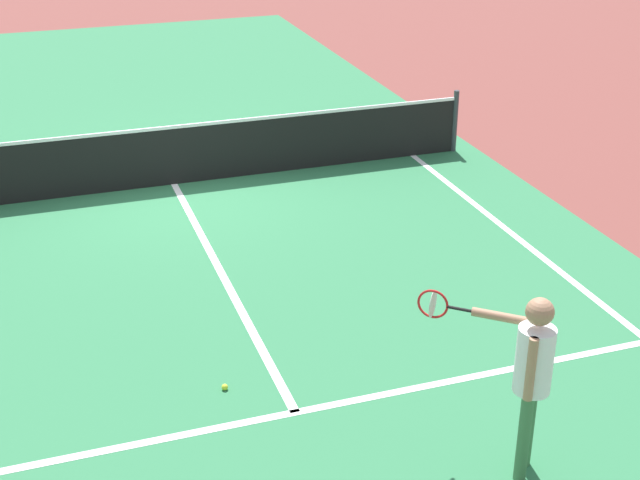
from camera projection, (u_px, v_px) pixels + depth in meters
ground_plane at (174, 184)px, 14.43m from camera, size 60.00×60.00×0.00m
court_surface_inbounds at (174, 184)px, 14.43m from camera, size 10.62×24.40×0.00m
line_sideline_right at (624, 322)px, 10.53m from camera, size 0.10×11.89×0.01m
line_service_near at (295, 412)px, 8.94m from camera, size 8.22×0.10×0.01m
line_center_service at (220, 271)px, 11.68m from camera, size 0.10×6.40×0.01m
net at (172, 155)px, 14.22m from camera, size 9.83×0.09×1.07m
player_near at (530, 366)px, 7.70m from camera, size 0.88×1.01×1.75m
tennis_ball_mid_court at (225, 387)px, 9.28m from camera, size 0.07×0.07×0.07m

